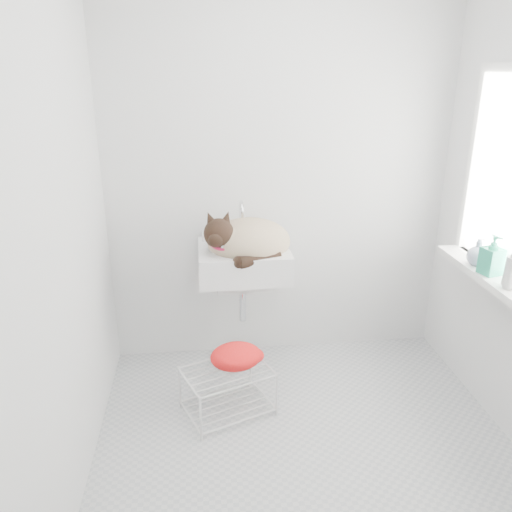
{
  "coord_description": "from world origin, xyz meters",
  "views": [
    {
      "loc": [
        -0.5,
        -2.17,
        1.87
      ],
      "look_at": [
        -0.2,
        0.5,
        0.88
      ],
      "focal_mm": 35.76,
      "sensor_mm": 36.0,
      "label": 1
    }
  ],
  "objects": [
    {
      "name": "floor",
      "position": [
        0.0,
        0.0,
        0.0
      ],
      "size": [
        2.2,
        2.0,
        0.02
      ],
      "primitive_type": "cube",
      "color": "#B4B5B6",
      "rests_on": "ground"
    },
    {
      "name": "back_wall",
      "position": [
        0.0,
        1.0,
        1.25
      ],
      "size": [
        2.2,
        0.02,
        2.5
      ],
      "primitive_type": "cube",
      "color": "silver",
      "rests_on": "ground"
    },
    {
      "name": "left_wall",
      "position": [
        -1.1,
        0.0,
        1.25
      ],
      "size": [
        0.02,
        2.0,
        2.5
      ],
      "primitive_type": "cube",
      "color": "silver",
      "rests_on": "ground"
    },
    {
      "name": "windowsill",
      "position": [
        1.01,
        0.2,
        0.83
      ],
      "size": [
        0.16,
        0.88,
        0.04
      ],
      "primitive_type": "cube",
      "color": "white",
      "rests_on": "right_wall"
    },
    {
      "name": "sink",
      "position": [
        -0.25,
        0.74,
        0.85
      ],
      "size": [
        0.54,
        0.47,
        0.22
      ],
      "primitive_type": "cube",
      "color": "white",
      "rests_on": "back_wall"
    },
    {
      "name": "faucet",
      "position": [
        -0.25,
        0.92,
        0.99
      ],
      "size": [
        0.2,
        0.14,
        0.2
      ],
      "primitive_type": null,
      "color": "silver",
      "rests_on": "sink"
    },
    {
      "name": "cat",
      "position": [
        -0.24,
        0.72,
        0.89
      ],
      "size": [
        0.53,
        0.44,
        0.33
      ],
      "rotation": [
        0.0,
        0.0,
        0.06
      ],
      "color": "tan",
      "rests_on": "sink"
    },
    {
      "name": "wire_rack",
      "position": [
        -0.39,
        0.3,
        0.15
      ],
      "size": [
        0.55,
        0.47,
        0.28
      ],
      "primitive_type": "cube",
      "rotation": [
        0.0,
        0.0,
        0.38
      ],
      "color": "silver",
      "rests_on": "floor"
    },
    {
      "name": "towel",
      "position": [
        -0.34,
        0.34,
        0.31
      ],
      "size": [
        0.33,
        0.26,
        0.12
      ],
      "primitive_type": "ellipsoid",
      "rotation": [
        0.0,
        0.0,
        0.19
      ],
      "color": "red",
      "rests_on": "wire_rack"
    },
    {
      "name": "bottle_a",
      "position": [
        1.0,
        -0.01,
        0.85
      ],
      "size": [
        0.08,
        0.08,
        0.19
      ],
      "primitive_type": "imported",
      "rotation": [
        0.0,
        0.0,
        6.24
      ],
      "color": "silver",
      "rests_on": "windowsill"
    },
    {
      "name": "bottle_b",
      "position": [
        1.0,
        0.17,
        0.85
      ],
      "size": [
        0.12,
        0.12,
        0.21
      ],
      "primitive_type": "imported",
      "rotation": [
        0.0,
        0.0,
        0.25
      ],
      "color": "#249976",
      "rests_on": "windowsill"
    },
    {
      "name": "bottle_c",
      "position": [
        1.0,
        0.31,
        0.85
      ],
      "size": [
        0.15,
        0.15,
        0.15
      ],
      "primitive_type": "imported",
      "rotation": [
        0.0,
        0.0,
        1.14
      ],
      "color": "#A5ADCA",
      "rests_on": "windowsill"
    }
  ]
}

